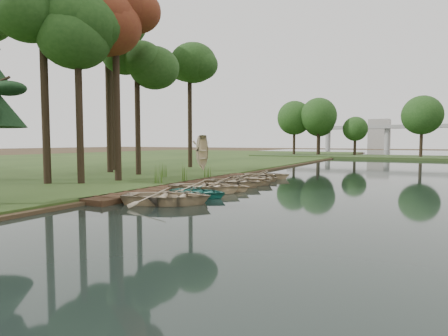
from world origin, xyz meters
The scene contains 28 objects.
ground centered at (0.00, 0.00, 0.00)m, with size 300.00×300.00×0.00m, color #3D2F1D.
boardwalk centered at (-1.60, 0.00, 0.15)m, with size 1.60×16.00×0.30m, color #372415.
peninsula centered at (8.00, 50.00, 0.23)m, with size 50.00×14.00×0.45m, color #2F451E.
far_trees centered at (4.67, 50.00, 6.43)m, with size 45.60×5.60×8.80m.
bridge centered at (12.31, 120.00, 7.08)m, with size 95.90×4.00×8.60m.
building_b centered at (-5.00, 145.00, 6.00)m, with size 8.00×8.00×12.00m, color #A5A5A0.
rowboat_0 centered at (1.17, -6.04, 0.46)m, with size 2.86×4.01×0.83m, color #C5B18E.
rowboat_1 centered at (1.17, -4.49, 0.36)m, with size 2.13×2.98×0.62m, color #C5B18E.
rowboat_2 centered at (1.26, -3.55, 0.38)m, with size 2.25×3.15×0.65m, color #2C7B6E.
rowboat_3 centered at (0.72, -1.98, 0.46)m, with size 2.82×3.95×0.82m, color #C5B18E.
rowboat_4 centered at (1.22, -0.63, 0.39)m, with size 2.32×3.25×0.67m, color #C5B18E.
rowboat_5 centered at (0.84, 1.26, 0.44)m, with size 2.67×3.74×0.77m, color #C5B18E.
rowboat_6 centered at (1.29, 2.68, 0.37)m, with size 2.22×3.11×0.64m, color #C5B18E.
rowboat_7 centered at (0.98, 3.92, 0.42)m, with size 2.58×3.61×0.75m, color #C5B18E.
rowboat_8 centered at (0.95, 5.58, 0.37)m, with size 2.19×3.07×0.64m, color #C5B18E.
rowboat_9 centered at (0.83, 6.94, 0.41)m, with size 2.49×3.49×0.72m, color #C5B18E.
stored_rowboat centered at (-6.03, 8.82, 0.63)m, with size 2.26×3.16×0.65m, color #C5B18E.
tree_0 centered at (-7.37, -3.42, 9.39)m, with size 4.28×4.28×11.02m.
tree_1 centered at (-9.07, -4.50, 10.97)m, with size 4.83×4.83×12.84m.
tree_2 centered at (-6.57, -1.05, 10.48)m, with size 4.48×4.48×12.21m.
tree_3 centered at (-12.17, 3.80, 12.32)m, with size 4.80×4.80×14.24m.
tree_4 centered at (-8.49, 3.15, 8.86)m, with size 3.94×3.94×10.35m.
tree_5 centered at (-13.80, 5.69, 13.00)m, with size 5.31×5.31×15.11m.
tree_6 centered at (-9.60, 12.24, 9.67)m, with size 4.56×4.56×11.41m.
reeds_0 centered at (-3.32, -1.09, 0.85)m, with size 0.60×0.60×1.10m, color #3F661E.
reeds_1 centered at (-2.60, 0.88, 0.84)m, with size 0.60×0.60×1.07m, color #3F661E.
reeds_2 centered at (-5.51, 2.40, 0.83)m, with size 0.60×0.60×1.07m, color #3F661E.
reeds_3 centered at (-2.60, 3.86, 0.73)m, with size 0.60×0.60×0.86m, color #3F661E.
Camera 1 is at (11.33, -19.56, 2.86)m, focal length 30.00 mm.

